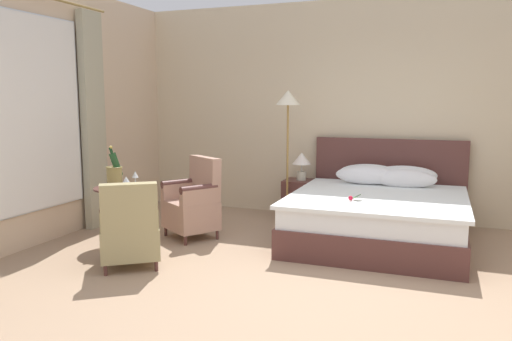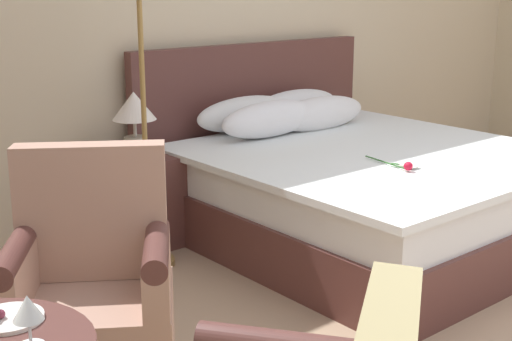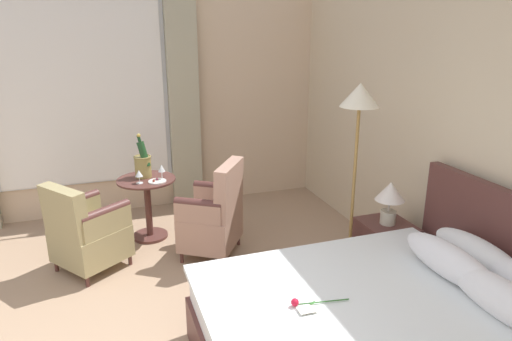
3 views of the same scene
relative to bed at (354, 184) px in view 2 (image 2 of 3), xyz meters
The scene contains 6 objects.
bed is the anchor object (origin of this frame).
nightstand 1.32m from the bed, 148.89° to the left, with size 0.48×0.41×0.55m.
bedside_lamp 1.40m from the bed, 148.89° to the left, with size 0.25×0.25×0.38m.
wine_glass_near_bucket 2.91m from the bed, 153.63° to the right, with size 0.08×0.08×0.14m.
snack_plate 2.81m from the bed, 156.71° to the right, with size 0.18×0.18×0.04m.
armchair_by_window 2.19m from the bed, 163.28° to the right, with size 0.76×0.75×0.96m.
Camera 2 is at (-2.96, -1.07, 1.54)m, focal length 50.00 mm.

